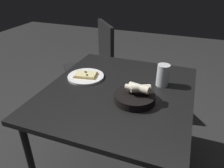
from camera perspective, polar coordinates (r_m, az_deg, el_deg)
name	(u,v)px	position (r m, az deg, el deg)	size (l,w,h in m)	color
dining_table	(118,99)	(1.39, 1.70, -3.86)	(0.90, 1.01, 0.73)	black
pizza_plate	(86,76)	(1.51, -6.95, 2.10)	(0.25, 0.25, 0.04)	white
bread_basket	(136,96)	(1.23, 6.25, -3.18)	(0.24, 0.24, 0.11)	black
beer_glass	(163,76)	(1.42, 13.28, 1.95)	(0.08, 0.08, 0.14)	silver
chair_far	(95,62)	(2.25, -4.43, 5.73)	(0.62, 0.62, 0.93)	black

